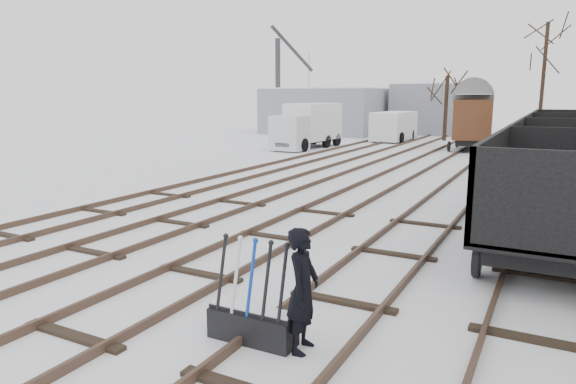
% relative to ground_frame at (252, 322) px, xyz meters
% --- Properties ---
extents(ground, '(120.00, 120.00, 0.00)m').
position_rel_ground_frame_xyz_m(ground, '(-2.36, 1.86, -0.28)').
color(ground, white).
rests_on(ground, ground).
extents(tracks, '(13.90, 52.00, 0.16)m').
position_rel_ground_frame_xyz_m(tracks, '(-2.36, 15.53, -0.21)').
color(tracks, black).
rests_on(tracks, ground).
extents(shed_left, '(10.00, 8.00, 4.10)m').
position_rel_ground_frame_xyz_m(shed_left, '(-15.36, 37.86, 1.76)').
color(shed_left, gray).
rests_on(shed_left, ground).
extents(shed_right, '(7.00, 6.00, 4.50)m').
position_rel_ground_frame_xyz_m(shed_right, '(-6.36, 41.86, 1.96)').
color(shed_right, gray).
rests_on(shed_right, ground).
extents(ground_frame, '(1.30, 0.43, 1.49)m').
position_rel_ground_frame_xyz_m(ground_frame, '(0.00, 0.00, 0.00)').
color(ground_frame, black).
rests_on(ground_frame, ground).
extents(worker, '(0.49, 0.68, 1.75)m').
position_rel_ground_frame_xyz_m(worker, '(0.75, 0.10, 0.59)').
color(worker, black).
rests_on(worker, ground).
extents(freight_wagon_a, '(2.58, 6.45, 2.63)m').
position_rel_ground_frame_xyz_m(freight_wagon_a, '(3.64, 6.37, 0.72)').
color(freight_wagon_a, black).
rests_on(freight_wagon_a, ground).
extents(freight_wagon_b, '(2.58, 6.45, 2.63)m').
position_rel_ground_frame_xyz_m(freight_wagon_b, '(3.64, 12.77, 0.72)').
color(freight_wagon_b, black).
rests_on(freight_wagon_b, ground).
extents(freight_wagon_c, '(2.58, 6.45, 2.63)m').
position_rel_ground_frame_xyz_m(freight_wagon_c, '(3.64, 19.17, 0.72)').
color(freight_wagon_c, black).
rests_on(freight_wagon_c, ground).
extents(freight_wagon_d, '(2.58, 6.45, 2.63)m').
position_rel_ground_frame_xyz_m(freight_wagon_d, '(3.64, 25.57, 0.72)').
color(freight_wagon_d, black).
rests_on(freight_wagon_d, ground).
extents(box_van_wagon, '(3.17, 4.96, 3.53)m').
position_rel_ground_frame_xyz_m(box_van_wagon, '(-1.32, 28.55, 1.77)').
color(box_van_wagon, black).
rests_on(box_van_wagon, ground).
extents(lorry, '(2.43, 6.56, 2.92)m').
position_rel_ground_frame_xyz_m(lorry, '(-11.03, 24.85, 1.22)').
color(lorry, black).
rests_on(lorry, ground).
extents(panel_van, '(2.36, 5.09, 2.21)m').
position_rel_ground_frame_xyz_m(panel_van, '(-7.51, 32.73, 0.87)').
color(panel_van, white).
rests_on(panel_van, ground).
extents(crane, '(2.39, 5.71, 9.56)m').
position_rel_ground_frame_xyz_m(crane, '(-19.36, 36.11, 2.23)').
color(crane, '#323136').
rests_on(crane, ground).
extents(tree_far_left, '(0.30, 0.30, 4.92)m').
position_rel_ground_frame_xyz_m(tree_far_left, '(-4.16, 34.94, 2.18)').
color(tree_far_left, black).
rests_on(tree_far_left, ground).
extents(tree_far_right, '(0.30, 0.30, 9.20)m').
position_rel_ground_frame_xyz_m(tree_far_right, '(2.15, 41.54, 4.32)').
color(tree_far_right, black).
rests_on(tree_far_right, ground).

